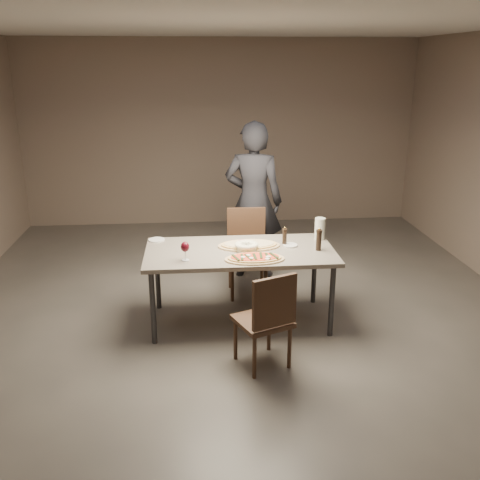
{
  "coord_description": "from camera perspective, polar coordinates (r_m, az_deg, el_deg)",
  "views": [
    {
      "loc": [
        -0.42,
        -4.78,
        2.46
      ],
      "look_at": [
        0.0,
        0.0,
        0.85
      ],
      "focal_mm": 40.0,
      "sensor_mm": 36.0,
      "label": 1
    }
  ],
  "objects": [
    {
      "name": "dining_table",
      "position": [
        5.11,
        -0.0,
        -1.67
      ],
      "size": [
        1.8,
        0.9,
        0.75
      ],
      "color": "gray",
      "rests_on": "ground"
    },
    {
      "name": "chair_far",
      "position": [
        5.87,
        0.75,
        -0.7
      ],
      "size": [
        0.45,
        0.45,
        0.93
      ],
      "rotation": [
        0.0,
        0.0,
        3.13
      ],
      "color": "#3E281A",
      "rests_on": "ground"
    },
    {
      "name": "chair_near",
      "position": [
        4.41,
        2.96,
        -8.08
      ],
      "size": [
        0.54,
        0.54,
        0.87
      ],
      "rotation": [
        0.0,
        0.0,
        0.4
      ],
      "color": "#3E281A",
      "rests_on": "ground"
    },
    {
      "name": "carafe",
      "position": [
        5.43,
        8.52,
        1.21
      ],
      "size": [
        0.11,
        0.11,
        0.22
      ],
      "rotation": [
        0.0,
        0.0,
        -0.32
      ],
      "color": "silver",
      "rests_on": "dining_table"
    },
    {
      "name": "wine_glass",
      "position": [
        4.81,
        -5.88,
        -0.8
      ],
      "size": [
        0.08,
        0.08,
        0.18
      ],
      "rotation": [
        0.0,
        0.0,
        0.28
      ],
      "color": "silver",
      "rests_on": "dining_table"
    },
    {
      "name": "room",
      "position": [
        4.91,
        -0.0,
        6.09
      ],
      "size": [
        7.0,
        7.0,
        7.0
      ],
      "color": "#5B564F",
      "rests_on": "ground"
    },
    {
      "name": "ham_pizza",
      "position": [
        5.18,
        0.96,
        -0.54
      ],
      "size": [
        0.6,
        0.33,
        0.04
      ],
      "rotation": [
        0.0,
        0.0,
        -0.03
      ],
      "color": "tan",
      "rests_on": "dining_table"
    },
    {
      "name": "zucchini_pizza",
      "position": [
        4.84,
        1.59,
        -1.95
      ],
      "size": [
        0.55,
        0.3,
        0.05
      ],
      "rotation": [
        0.0,
        0.0,
        0.18
      ],
      "color": "tan",
      "rests_on": "dining_table"
    },
    {
      "name": "pepper_mill_right",
      "position": [
        5.21,
        4.78,
        0.35
      ],
      "size": [
        0.05,
        0.05,
        0.19
      ],
      "rotation": [
        0.0,
        0.0,
        0.04
      ],
      "color": "black",
      "rests_on": "dining_table"
    },
    {
      "name": "diner",
      "position": [
        6.2,
        1.45,
        4.16
      ],
      "size": [
        0.76,
        0.6,
        1.84
      ],
      "primitive_type": "imported",
      "rotation": [
        0.0,
        0.0,
        2.87
      ],
      "color": "black",
      "rests_on": "ground"
    },
    {
      "name": "bread_basket",
      "position": [
        5.05,
        0.7,
        -0.67
      ],
      "size": [
        0.22,
        0.22,
        0.08
      ],
      "rotation": [
        0.0,
        0.0,
        0.15
      ],
      "color": "beige",
      "rests_on": "dining_table"
    },
    {
      "name": "side_plate",
      "position": [
        5.43,
        -8.88,
        0.03
      ],
      "size": [
        0.16,
        0.16,
        0.01
      ],
      "rotation": [
        0.0,
        0.0,
        0.08
      ],
      "color": "white",
      "rests_on": "dining_table"
    },
    {
      "name": "pepper_mill_left",
      "position": [
        5.11,
        8.4,
        0.03
      ],
      "size": [
        0.06,
        0.06,
        0.22
      ],
      "rotation": [
        0.0,
        0.0,
        0.37
      ],
      "color": "black",
      "rests_on": "dining_table"
    },
    {
      "name": "oil_dish",
      "position": [
        5.22,
        5.35,
        -0.56
      ],
      "size": [
        0.14,
        0.14,
        0.02
      ],
      "rotation": [
        0.0,
        0.0,
        0.29
      ],
      "color": "white",
      "rests_on": "dining_table"
    }
  ]
}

